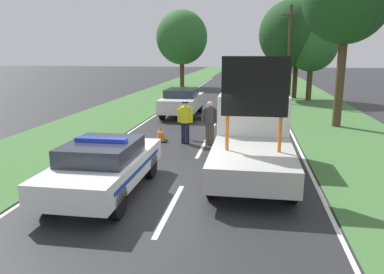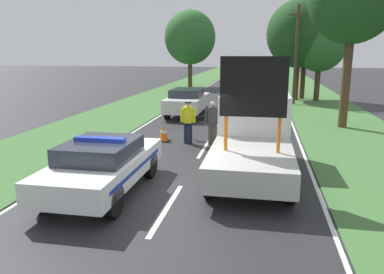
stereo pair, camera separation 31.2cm
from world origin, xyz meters
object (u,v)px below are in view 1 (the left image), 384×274
police_officer (185,118)px  queued_car_van_white (182,101)px  pedestrian_civilian (210,119)px  roadside_tree_near_right (291,34)px  traffic_cone_near_police (161,133)px  police_car (104,165)px  work_truck (253,135)px  roadside_tree_mid_left (182,37)px  road_barrier (212,121)px  roadside_tree_far_left (297,43)px  traffic_cone_centre_front (267,143)px  utility_pole (289,54)px  queued_car_suv_grey (254,90)px  roadside_tree_mid_right (312,45)px

police_officer → queued_car_van_white: (-1.33, 6.47, -0.19)m
pedestrian_civilian → roadside_tree_near_right: roadside_tree_near_right is taller
traffic_cone_near_police → police_officer: bearing=-10.3°
police_car → police_officer: bearing=83.7°
work_truck → queued_car_van_white: (-3.92, 9.52, -0.31)m
police_car → police_officer: 5.64m
police_car → roadside_tree_near_right: (6.28, 20.32, 4.02)m
traffic_cone_near_police → roadside_tree_mid_left: size_ratio=0.09×
road_barrier → roadside_tree_far_left: 15.91m
police_officer → traffic_cone_centre_front: police_officer is taller
pedestrian_civilian → utility_pole: size_ratio=0.26×
work_truck → queued_car_suv_grey: 16.13m
work_truck → utility_pole: bearing=-94.9°
work_truck → traffic_cone_near_police: size_ratio=8.12×
traffic_cone_near_police → roadside_tree_near_right: size_ratio=0.09×
work_truck → roadside_tree_near_right: (2.61, 17.84, 3.65)m
traffic_cone_centre_front → queued_car_van_white: size_ratio=0.13×
roadside_tree_near_right → utility_pole: bearing=-97.0°
roadside_tree_mid_left → roadside_tree_mid_right: 14.41m
traffic_cone_near_police → queued_car_van_white: size_ratio=0.15×
queued_car_van_white → roadside_tree_mid_left: (-3.16, 17.05, 4.08)m
traffic_cone_near_police → traffic_cone_centre_front: traffic_cone_near_police is taller
roadside_tree_near_right → roadside_tree_far_left: roadside_tree_near_right is taller
police_car → traffic_cone_near_police: police_car is taller
police_officer → traffic_cone_centre_front: (3.12, -0.61, -0.70)m
police_officer → pedestrian_civilian: bearing=-162.9°
roadside_tree_mid_right → roadside_tree_far_left: roadside_tree_mid_right is taller
roadside_tree_mid_left → roadside_tree_far_left: (10.24, -7.94, -0.74)m
police_officer → queued_car_van_white: bearing=-57.0°
queued_car_suv_grey → roadside_tree_near_right: bearing=-145.7°
queued_car_van_white → roadside_tree_mid_right: bearing=-135.1°
police_car → police_officer: size_ratio=2.69×
roadside_tree_near_right → queued_car_suv_grey: bearing=-145.7°
traffic_cone_near_police → roadside_tree_mid_right: bearing=61.6°
traffic_cone_centre_front → roadside_tree_mid_left: size_ratio=0.08×
queued_car_van_white → road_barrier: bearing=112.0°
police_car → queued_car_suv_grey: queued_car_suv_grey is taller
work_truck → roadside_tree_near_right: bearing=-94.6°
queued_car_van_white → queued_car_suv_grey: bearing=-121.3°
roadside_tree_mid_left → utility_pole: size_ratio=1.16×
police_officer → roadside_tree_mid_right: 16.17m
traffic_cone_centre_front → roadside_tree_near_right: roadside_tree_near_right is taller
police_officer → roadside_tree_near_right: (5.19, 14.79, 3.77)m
queued_car_suv_grey → police_officer: bearing=78.4°
queued_car_suv_grey → police_car: bearing=78.5°
road_barrier → roadside_tree_near_right: (4.22, 14.01, 3.97)m
work_truck → roadside_tree_mid_left: bearing=-71.4°
road_barrier → utility_pole: 12.40m
roadside_tree_mid_right → utility_pole: utility_pole is taller
work_truck → traffic_cone_near_police: work_truck is taller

